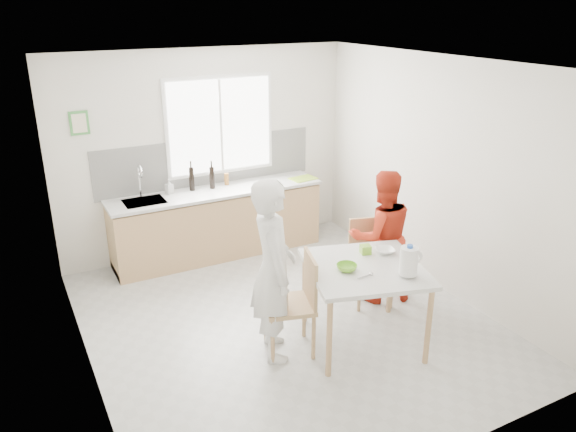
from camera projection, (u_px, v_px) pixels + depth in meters
name	position (u px, v px, depth m)	size (l,w,h in m)	color
ground	(286.00, 321.00, 6.07)	(4.50, 4.50, 0.00)	#B7B7B2
room_shell	(285.00, 175.00, 5.48)	(4.50, 4.50, 4.50)	silver
window	(220.00, 126.00, 7.38)	(1.50, 0.06, 1.30)	white
backsplash	(207.00, 162.00, 7.47)	(3.00, 0.02, 0.65)	white
picture_frame	(79.00, 123.00, 6.55)	(0.22, 0.03, 0.28)	#439343
kitchen_counter	(218.00, 225.00, 7.52)	(2.84, 0.64, 1.37)	tan
dining_table	(364.00, 274.00, 5.45)	(1.35, 1.35, 0.84)	silver
chair_left	(297.00, 299.00, 5.39)	(0.57, 0.57, 1.00)	tan
chair_far	(369.00, 257.00, 6.34)	(0.55, 0.55, 0.96)	tan
person_white	(273.00, 270.00, 5.23)	(0.65, 0.43, 1.78)	white
person_red	(381.00, 236.00, 6.28)	(0.75, 0.58, 1.54)	red
bowl_green	(347.00, 267.00, 5.32)	(0.20, 0.20, 0.06)	#6FB92A
bowl_white	(385.00, 251.00, 5.69)	(0.19, 0.19, 0.05)	white
milk_jug	(409.00, 261.00, 5.16)	(0.23, 0.17, 0.30)	white
green_box	(365.00, 249.00, 5.67)	(0.10, 0.10, 0.09)	#79B92A
spoon	(365.00, 276.00, 5.19)	(0.01, 0.01, 0.16)	#A5A5AA
cutting_board	(303.00, 178.00, 7.80)	(0.35, 0.25, 0.01)	#97C32D
wine_bottle_a	(192.00, 179.00, 7.27)	(0.07, 0.07, 0.32)	black
wine_bottle_b	(212.00, 177.00, 7.36)	(0.07, 0.07, 0.30)	black
jar_amber	(227.00, 179.00, 7.52)	(0.06, 0.06, 0.16)	#8F581F
soap_bottle	(169.00, 186.00, 7.18)	(0.08, 0.09, 0.19)	#999999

